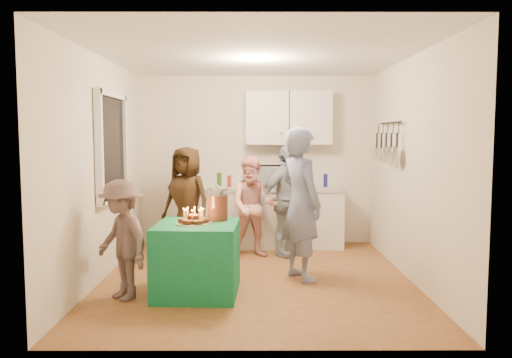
{
  "coord_description": "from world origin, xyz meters",
  "views": [
    {
      "loc": [
        -0.01,
        -5.79,
        1.69
      ],
      "look_at": [
        0.0,
        0.35,
        1.15
      ],
      "focal_mm": 35.0,
      "sensor_mm": 36.0,
      "label": 1
    }
  ],
  "objects_px": {
    "party_table": "(197,259)",
    "woman_back_center": "(253,207)",
    "man_birthday": "(301,204)",
    "child_near_left": "(122,240)",
    "woman_back_left": "(187,201)",
    "microwave": "(279,176)",
    "punch_jar": "(218,205)",
    "woman_back_right": "(287,200)",
    "counter": "(269,218)"
  },
  "relations": [
    {
      "from": "man_birthday",
      "to": "woman_back_right",
      "type": "bearing_deg",
      "value": -24.1
    },
    {
      "from": "man_birthday",
      "to": "woman_back_center",
      "type": "relative_size",
      "value": 1.27
    },
    {
      "from": "party_table",
      "to": "woman_back_center",
      "type": "relative_size",
      "value": 0.6
    },
    {
      "from": "woman_back_right",
      "to": "child_near_left",
      "type": "distance_m",
      "value": 2.61
    },
    {
      "from": "counter",
      "to": "woman_back_left",
      "type": "distance_m",
      "value": 1.31
    },
    {
      "from": "counter",
      "to": "woman_back_center",
      "type": "relative_size",
      "value": 1.57
    },
    {
      "from": "counter",
      "to": "man_birthday",
      "type": "relative_size",
      "value": 1.23
    },
    {
      "from": "punch_jar",
      "to": "man_birthday",
      "type": "distance_m",
      "value": 1.01
    },
    {
      "from": "woman_back_center",
      "to": "woman_back_right",
      "type": "height_order",
      "value": "woman_back_right"
    },
    {
      "from": "woman_back_right",
      "to": "woman_back_center",
      "type": "bearing_deg",
      "value": 150.12
    },
    {
      "from": "woman_back_left",
      "to": "child_near_left",
      "type": "relative_size",
      "value": 1.23
    },
    {
      "from": "woman_back_left",
      "to": "woman_back_center",
      "type": "bearing_deg",
      "value": 16.61
    },
    {
      "from": "woman_back_center",
      "to": "child_near_left",
      "type": "height_order",
      "value": "woman_back_center"
    },
    {
      "from": "punch_jar",
      "to": "microwave",
      "type": "bearing_deg",
      "value": 69.9
    },
    {
      "from": "counter",
      "to": "woman_back_center",
      "type": "xyz_separation_m",
      "value": [
        -0.24,
        -0.65,
        0.27
      ]
    },
    {
      "from": "microwave",
      "to": "counter",
      "type": "bearing_deg",
      "value": -179.7
    },
    {
      "from": "woman_back_left",
      "to": "woman_back_right",
      "type": "relative_size",
      "value": 0.98
    },
    {
      "from": "counter",
      "to": "punch_jar",
      "type": "relative_size",
      "value": 6.47
    },
    {
      "from": "counter",
      "to": "punch_jar",
      "type": "bearing_deg",
      "value": -106.51
    },
    {
      "from": "punch_jar",
      "to": "woman_back_center",
      "type": "xyz_separation_m",
      "value": [
        0.38,
        1.44,
        -0.23
      ]
    },
    {
      "from": "woman_back_left",
      "to": "woman_back_right",
      "type": "bearing_deg",
      "value": 23.1
    },
    {
      "from": "counter",
      "to": "microwave",
      "type": "relative_size",
      "value": 3.74
    },
    {
      "from": "child_near_left",
      "to": "woman_back_center",
      "type": "bearing_deg",
      "value": 97.57
    },
    {
      "from": "counter",
      "to": "punch_jar",
      "type": "xyz_separation_m",
      "value": [
        -0.62,
        -2.09,
        0.5
      ]
    },
    {
      "from": "punch_jar",
      "to": "woman_back_left",
      "type": "relative_size",
      "value": 0.22
    },
    {
      "from": "punch_jar",
      "to": "woman_back_left",
      "type": "xyz_separation_m",
      "value": [
        -0.56,
        1.62,
        -0.17
      ]
    },
    {
      "from": "man_birthday",
      "to": "woman_back_right",
      "type": "distance_m",
      "value": 1.15
    },
    {
      "from": "woman_back_center",
      "to": "microwave",
      "type": "bearing_deg",
      "value": 59.91
    },
    {
      "from": "woman_back_right",
      "to": "counter",
      "type": "bearing_deg",
      "value": 72.83
    },
    {
      "from": "punch_jar",
      "to": "woman_back_right",
      "type": "height_order",
      "value": "woman_back_right"
    },
    {
      "from": "woman_back_right",
      "to": "microwave",
      "type": "bearing_deg",
      "value": 59.5
    },
    {
      "from": "woman_back_left",
      "to": "woman_back_right",
      "type": "xyz_separation_m",
      "value": [
        1.41,
        -0.11,
        0.02
      ]
    },
    {
      "from": "woman_back_left",
      "to": "woman_back_center",
      "type": "distance_m",
      "value": 0.96
    },
    {
      "from": "child_near_left",
      "to": "microwave",
      "type": "bearing_deg",
      "value": 99.21
    },
    {
      "from": "punch_jar",
      "to": "child_near_left",
      "type": "height_order",
      "value": "child_near_left"
    },
    {
      "from": "woman_back_center",
      "to": "woman_back_right",
      "type": "xyz_separation_m",
      "value": [
        0.46,
        0.07,
        0.08
      ]
    },
    {
      "from": "party_table",
      "to": "woman_back_left",
      "type": "distance_m",
      "value": 1.9
    },
    {
      "from": "party_table",
      "to": "woman_back_center",
      "type": "bearing_deg",
      "value": 70.14
    },
    {
      "from": "microwave",
      "to": "woman_back_center",
      "type": "relative_size",
      "value": 0.42
    },
    {
      "from": "party_table",
      "to": "child_near_left",
      "type": "relative_size",
      "value": 0.69
    },
    {
      "from": "counter",
      "to": "woman_back_center",
      "type": "height_order",
      "value": "woman_back_center"
    },
    {
      "from": "woman_back_right",
      "to": "party_table",
      "type": "bearing_deg",
      "value": -160.44
    },
    {
      "from": "woman_back_center",
      "to": "woman_back_left",
      "type": "bearing_deg",
      "value": 169.2
    },
    {
      "from": "party_table",
      "to": "woman_back_center",
      "type": "height_order",
      "value": "woman_back_center"
    },
    {
      "from": "man_birthday",
      "to": "child_near_left",
      "type": "xyz_separation_m",
      "value": [
        -1.9,
        -0.73,
        -0.27
      ]
    },
    {
      "from": "punch_jar",
      "to": "man_birthday",
      "type": "relative_size",
      "value": 0.19
    },
    {
      "from": "punch_jar",
      "to": "child_near_left",
      "type": "distance_m",
      "value": 1.07
    },
    {
      "from": "man_birthday",
      "to": "woman_back_left",
      "type": "height_order",
      "value": "man_birthday"
    },
    {
      "from": "man_birthday",
      "to": "child_near_left",
      "type": "relative_size",
      "value": 1.44
    },
    {
      "from": "woman_back_left",
      "to": "counter",
      "type": "bearing_deg",
      "value": 49.21
    }
  ]
}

